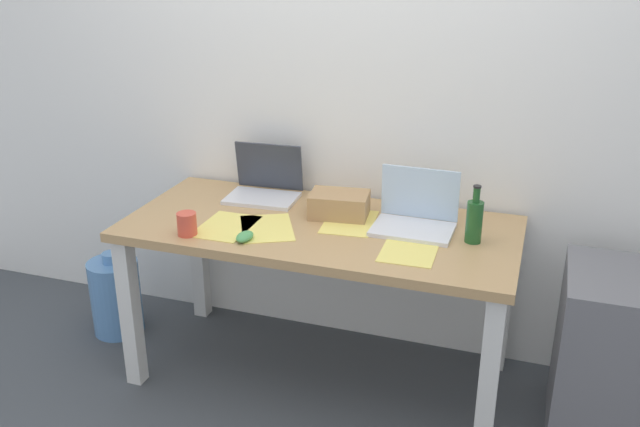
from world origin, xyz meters
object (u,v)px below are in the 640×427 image
cardboard_box (339,205)px  laptop_left (265,186)px  coffee_mug (187,224)px  water_cooler_jug (116,296)px  laptop_right (415,217)px  beer_bottle (474,220)px  computer_mouse (245,237)px  desk (320,246)px  filing_cabinet (609,357)px

cardboard_box → laptop_left: bearing=164.4°
coffee_mug → water_cooler_jug: coffee_mug is taller
laptop_right → beer_bottle: size_ratio=1.40×
laptop_right → computer_mouse: laptop_right is taller
laptop_right → cardboard_box: (-0.34, 0.03, 0.00)m
laptop_right → water_cooler_jug: size_ratio=0.76×
laptop_left → cardboard_box: 0.41m
beer_bottle → water_cooler_jug: beer_bottle is taller
beer_bottle → computer_mouse: beer_bottle is taller
coffee_mug → cardboard_box: bearing=36.8°
desk → cardboard_box: bearing=68.0°
laptop_left → water_cooler_jug: size_ratio=0.77×
computer_mouse → filing_cabinet: (1.43, 0.24, -0.41)m
laptop_right → filing_cabinet: bearing=-7.3°
coffee_mug → filing_cabinet: 1.76m
water_cooler_jug → laptop_left: bearing=15.1°
computer_mouse → cardboard_box: 0.47m
filing_cabinet → computer_mouse: bearing=-170.6°
desk → laptop_left: 0.45m
desk → laptop_right: size_ratio=4.98×
computer_mouse → water_cooler_jug: (-0.86, 0.28, -0.57)m
coffee_mug → desk: bearing=29.9°
laptop_left → coffee_mug: (-0.13, -0.50, -0.01)m
desk → beer_bottle: (0.63, 0.03, 0.19)m
beer_bottle → coffee_mug: size_ratio=2.50×
laptop_left → laptop_right: 0.75m
beer_bottle → filing_cabinet: 0.75m
laptop_left → beer_bottle: laptop_left is taller
water_cooler_jug → filing_cabinet: 2.30m
desk → laptop_left: laptop_left is taller
laptop_right → cardboard_box: 0.34m
laptop_right → filing_cabinet: (0.81, -0.10, -0.45)m
filing_cabinet → water_cooler_jug: bearing=178.9°
desk → computer_mouse: 0.36m
computer_mouse → water_cooler_jug: computer_mouse is taller
desk → coffee_mug: size_ratio=17.44×
laptop_left → coffee_mug: 0.52m
coffee_mug → laptop_left: bearing=75.6°
laptop_left → computer_mouse: laptop_left is taller
laptop_right → computer_mouse: (-0.62, -0.34, -0.03)m
desk → beer_bottle: bearing=2.4°
computer_mouse → water_cooler_jug: size_ratio=0.23×
computer_mouse → filing_cabinet: computer_mouse is taller
beer_bottle → cardboard_box: size_ratio=0.95×
computer_mouse → cardboard_box: size_ratio=0.40×
cardboard_box → water_cooler_jug: size_ratio=0.57×
laptop_left → filing_cabinet: laptop_left is taller
cardboard_box → coffee_mug: cardboard_box is taller
cardboard_box → water_cooler_jug: cardboard_box is taller
laptop_left → coffee_mug: laptop_left is taller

